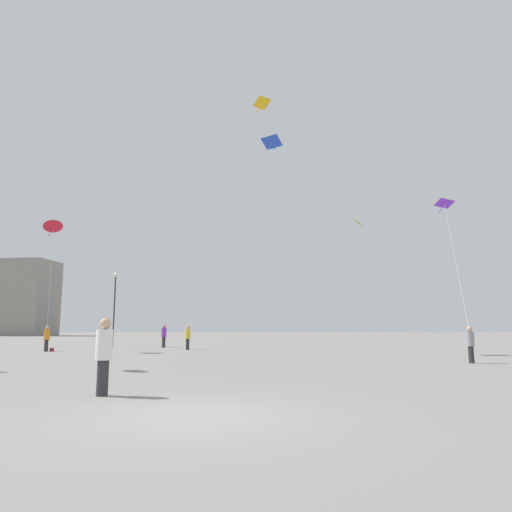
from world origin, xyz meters
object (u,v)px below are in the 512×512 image
person_in_white (104,353)px  person_in_yellow (188,336)px  person_in_grey (470,343)px  handbag_beside_flyer (52,350)px  kite_amber_delta (271,113)px  person_in_orange (47,337)px  kite_violet_delta (445,206)px  kite_lime_diamond (356,223)px  kite_crimson_diamond (53,226)px  kite_cobalt_delta (270,146)px  person_in_purple (164,335)px  lamppost_east (115,298)px  building_left_hall (0,298)px

person_in_white → person_in_yellow: person_in_white is taller
person_in_grey → handbag_beside_flyer: bearing=-9.7°
person_in_white → kite_amber_delta: (3.85, 13.00, 12.25)m
person_in_orange → person_in_yellow: bearing=-88.5°
kite_violet_delta → person_in_grey: bearing=-106.8°
kite_lime_diamond → person_in_grey: bearing=-88.6°
kite_crimson_diamond → kite_cobalt_delta: size_ratio=0.58×
kite_amber_delta → kite_lime_diamond: 23.91m
person_in_orange → person_in_purple: (6.33, 6.64, 0.08)m
person_in_purple → kite_amber_delta: 20.30m
person_in_orange → kite_violet_delta: bearing=-102.0°
person_in_white → kite_crimson_diamond: 24.14m
person_in_orange → lamppost_east: lamppost_east is taller
kite_lime_diamond → lamppost_east: size_ratio=2.45×
person_in_yellow → kite_lime_diamond: bearing=-84.3°
kite_cobalt_delta → person_in_grey: bearing=-44.4°
kite_crimson_diamond → handbag_beside_flyer: 8.47m
person_in_white → person_in_purple: size_ratio=0.97×
kite_cobalt_delta → handbag_beside_flyer: kite_cobalt_delta is taller
person_in_yellow → kite_amber_delta: bearing=177.3°
building_left_hall → handbag_beside_flyer: size_ratio=69.58×
person_in_yellow → kite_crimson_diamond: (-9.05, -2.99, 7.63)m
building_left_hall → lamppost_east: building_left_hall is taller
person_in_yellow → building_left_hall: size_ratio=0.08×
building_left_hall → lamppost_east: size_ratio=3.53×
lamppost_east → handbag_beside_flyer: lamppost_east is taller
person_in_orange → kite_cobalt_delta: bearing=-107.5°
person_in_orange → handbag_beside_flyer: (0.35, 0.10, -0.82)m
person_in_orange → person_in_yellow: 9.45m
person_in_white → person_in_grey: 16.70m
kite_amber_delta → kite_violet_delta: bearing=36.3°
person_in_purple → kite_violet_delta: 23.64m
person_in_orange → person_in_white: 22.94m
person_in_purple → kite_amber_delta: kite_amber_delta is taller
person_in_yellow → kite_cobalt_delta: kite_cobalt_delta is taller
person_in_white → kite_crimson_diamond: kite_crimson_diamond is taller
person_in_purple → kite_crimson_diamond: kite_crimson_diamond is taller
person_in_white → kite_lime_diamond: bearing=-0.5°
kite_violet_delta → kite_lime_diamond: (-4.06, 13.27, 1.80)m
person_in_white → kite_crimson_diamond: (-11.43, 19.86, 7.59)m
kite_amber_delta → kite_crimson_diamond: 17.39m
person_in_yellow → person_in_orange: bearing=73.0°
kite_crimson_diamond → kite_violet_delta: (27.70, 2.25, 1.68)m
person_in_purple → kite_crimson_diamond: size_ratio=0.24×
person_in_purple → kite_crimson_diamond: bearing=69.0°
kite_amber_delta → handbag_beside_flyer: bearing=154.7°
kite_amber_delta → building_left_hall: building_left_hall is taller
person_in_white → kite_amber_delta: size_ratio=0.14×
person_in_purple → kite_crimson_diamond: 11.96m
kite_amber_delta → kite_lime_diamond: bearing=69.5°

